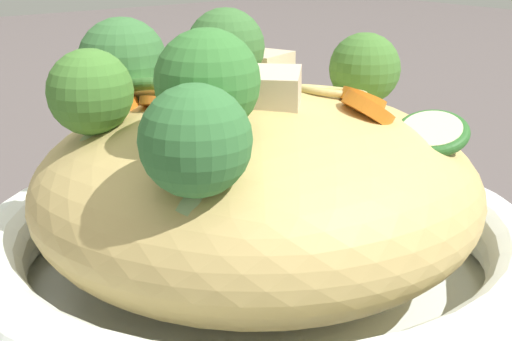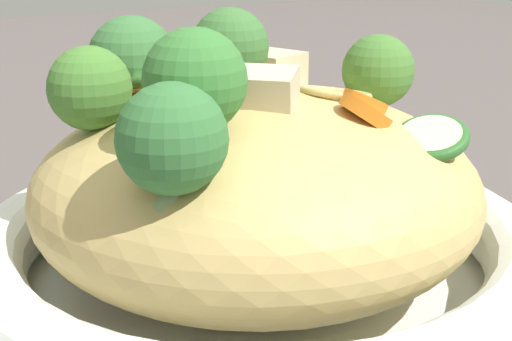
{
  "view_description": "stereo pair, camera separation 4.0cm",
  "coord_description": "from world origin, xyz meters",
  "views": [
    {
      "loc": [
        -0.3,
        0.23,
        0.21
      ],
      "look_at": [
        0.0,
        0.0,
        0.08
      ],
      "focal_mm": 52.61,
      "sensor_mm": 36.0,
      "label": 1
    },
    {
      "loc": [
        -0.32,
        0.2,
        0.21
      ],
      "look_at": [
        0.0,
        0.0,
        0.08
      ],
      "focal_mm": 52.61,
      "sensor_mm": 36.0,
      "label": 2
    }
  ],
  "objects": [
    {
      "name": "serving_bowl",
      "position": [
        0.0,
        0.0,
        0.03
      ],
      "size": [
        0.32,
        0.32,
        0.06
      ],
      "color": "white",
      "rests_on": "ground_plane"
    },
    {
      "name": "noodle_heap",
      "position": [
        0.0,
        -0.0,
        0.07
      ],
      "size": [
        0.24,
        0.24,
        0.11
      ],
      "color": "tan",
      "rests_on": "serving_bowl"
    },
    {
      "name": "ground_plane",
      "position": [
        0.0,
        0.0,
        0.0
      ],
      "size": [
        3.0,
        3.0,
        0.0
      ],
      "primitive_type": "plane",
      "color": "#574D4D"
    },
    {
      "name": "zucchini_slices",
      "position": [
        0.0,
        -0.0,
        0.11
      ],
      "size": [
        0.17,
        0.14,
        0.03
      ],
      "color": "beige",
      "rests_on": "serving_bowl"
    },
    {
      "name": "broccoli_florets",
      "position": [
        0.01,
        0.03,
        0.13
      ],
      "size": [
        0.2,
        0.23,
        0.08
      ],
      "color": "#92B074",
      "rests_on": "serving_bowl"
    },
    {
      "name": "carrot_coins",
      "position": [
        -0.01,
        -0.01,
        0.12
      ],
      "size": [
        0.13,
        0.13,
        0.02
      ],
      "color": "orange",
      "rests_on": "serving_bowl"
    },
    {
      "name": "chicken_chunks",
      "position": [
        0.03,
        -0.03,
        0.12
      ],
      "size": [
        0.12,
        0.09,
        0.04
      ],
      "color": "beige",
      "rests_on": "serving_bowl"
    }
  ]
}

